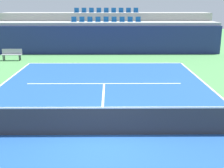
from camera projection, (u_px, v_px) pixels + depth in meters
name	position (u px, v px, depth m)	size (l,w,h in m)	color
ground_plane	(101.00, 135.00, 9.85)	(80.00, 80.00, 0.00)	#4C8C4C
court_surface	(101.00, 135.00, 9.85)	(11.00, 24.00, 0.01)	#1E4C99
baseline_far	(105.00, 63.00, 21.37)	(11.00, 0.10, 0.00)	white
service_line_far	(104.00, 84.00, 16.02)	(8.26, 0.10, 0.00)	white
centre_service_line	(103.00, 103.00, 12.94)	(0.10, 6.40, 0.00)	white
back_wall	(106.00, 40.00, 24.88)	(19.22, 0.30, 2.34)	navy
stands_tier_lower	(106.00, 37.00, 26.15)	(19.22, 2.40, 2.59)	#9E9E99
stands_tier_upper	(106.00, 30.00, 28.37)	(19.22, 2.40, 3.29)	#9E9E99
seating_row_lower	(106.00, 20.00, 25.87)	(6.04, 0.44, 0.44)	#145193
seating_row_upper	(106.00, 11.00, 27.99)	(6.04, 0.44, 0.44)	#145193
tennis_net	(101.00, 121.00, 9.72)	(11.08, 0.08, 1.07)	black
player_bench	(12.00, 54.00, 22.32)	(1.50, 0.40, 0.85)	#99999E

